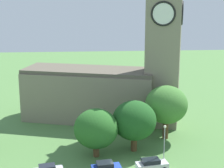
{
  "coord_description": "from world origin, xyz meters",
  "views": [
    {
      "loc": [
        -4.89,
        -46.8,
        24.27
      ],
      "look_at": [
        -0.41,
        8.81,
        10.65
      ],
      "focal_mm": 57.85,
      "sensor_mm": 36.0,
      "label": 1
    }
  ],
  "objects": [
    {
      "name": "car_blue",
      "position": [
        -2.04,
        -0.56,
        0.87
      ],
      "size": [
        4.35,
        2.71,
        1.72
      ],
      "color": "#233D9E",
      "rests_on": "ground"
    },
    {
      "name": "streetlamp_west_mid",
      "position": [
        6.64,
        1.39,
        4.21
      ],
      "size": [
        0.44,
        0.44,
        6.2
      ],
      "color": "#9EA0A5",
      "rests_on": "ground"
    },
    {
      "name": "tree_riverside_east",
      "position": [
        2.96,
        6.8,
        5.12
      ],
      "size": [
        7.02,
        7.02,
        8.31
      ],
      "color": "brown",
      "rests_on": "ground"
    },
    {
      "name": "tree_by_tower",
      "position": [
        -3.17,
        5.18,
        4.55
      ],
      "size": [
        6.81,
        6.81,
        7.63
      ],
      "color": "brown",
      "rests_on": "ground"
    },
    {
      "name": "tree_churchyard",
      "position": [
        9.17,
        11.5,
        6.13
      ],
      "size": [
        7.3,
        7.3,
        9.46
      ],
      "color": "brown",
      "rests_on": "ground"
    },
    {
      "name": "ground_plane",
      "position": [
        0.0,
        15.0,
        0.0
      ],
      "size": [
        200.0,
        200.0,
        0.0
      ],
      "primitive_type": "plane",
      "color": "#517F42"
    },
    {
      "name": "church",
      "position": [
        0.72,
        21.64,
        8.58
      ],
      "size": [
        31.89,
        16.7,
        30.55
      ],
      "color": "gray",
      "rests_on": "ground"
    },
    {
      "name": "car_white",
      "position": [
        4.59,
        0.09,
        0.83
      ],
      "size": [
        4.78,
        2.7,
        1.64
      ],
      "color": "silver",
      "rests_on": "ground"
    }
  ]
}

